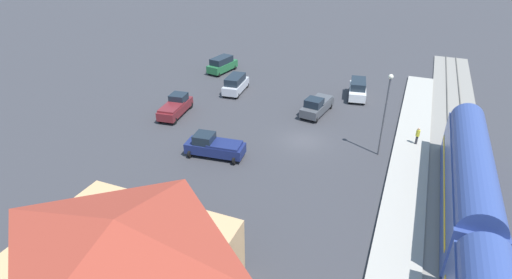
{
  "coord_description": "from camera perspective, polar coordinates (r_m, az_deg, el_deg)",
  "views": [
    {
      "loc": [
        -8.84,
        34.14,
        19.2
      ],
      "look_at": [
        3.76,
        3.25,
        1.0
      ],
      "focal_mm": 28.21,
      "sensor_mm": 36.0,
      "label": 1
    }
  ],
  "objects": [
    {
      "name": "station_building",
      "position": [
        23.98,
        -18.46,
        -15.8
      ],
      "size": [
        11.54,
        9.56,
        5.77
      ],
      "color": "tan",
      "rests_on": "ground"
    },
    {
      "name": "suv_green",
      "position": [
        58.62,
        -4.83,
        10.57
      ],
      "size": [
        2.83,
        5.18,
        2.22
      ],
      "color": "#236638",
      "rests_on": "ground"
    },
    {
      "name": "suv_silver",
      "position": [
        51.09,
        -2.92,
        7.88
      ],
      "size": [
        2.39,
        5.05,
        2.22
      ],
      "color": "silver",
      "rests_on": "ground"
    },
    {
      "name": "ground_plane",
      "position": [
        40.15,
        6.73,
        -0.17
      ],
      "size": [
        200.0,
        200.0,
        0.0
      ],
      "primitive_type": "plane",
      "color": "#38383D"
    },
    {
      "name": "light_pole_near_platform",
      "position": [
        37.09,
        17.95,
        4.53
      ],
      "size": [
        0.44,
        0.44,
        7.85
      ],
      "color": "#515156",
      "rests_on": "ground"
    },
    {
      "name": "pedestrian_on_platform",
      "position": [
        41.23,
        21.94,
        0.62
      ],
      "size": [
        0.36,
        0.36,
        1.71
      ],
      "color": "#333338",
      "rests_on": "platform"
    },
    {
      "name": "pickup_navy",
      "position": [
        37.04,
        -5.98,
        -0.94
      ],
      "size": [
        5.58,
        2.95,
        2.14
      ],
      "color": "navy",
      "rests_on": "ground"
    },
    {
      "name": "platform",
      "position": [
        39.11,
        20.94,
        -2.63
      ],
      "size": [
        3.2,
        46.0,
        0.3
      ],
      "color": "#A8A399",
      "rests_on": "ground"
    },
    {
      "name": "railway_track",
      "position": [
        39.46,
        26.66,
        -3.73
      ],
      "size": [
        4.8,
        70.0,
        0.3
      ],
      "color": "gray",
      "rests_on": "ground"
    },
    {
      "name": "pickup_charcoal",
      "position": [
        45.59,
        8.63,
        4.78
      ],
      "size": [
        2.71,
        5.63,
        2.14
      ],
      "color": "#47494F",
      "rests_on": "ground"
    },
    {
      "name": "pickup_maroon",
      "position": [
        45.75,
        -11.33,
        4.62
      ],
      "size": [
        2.6,
        5.6,
        2.14
      ],
      "color": "maroon",
      "rests_on": "ground"
    },
    {
      "name": "suv_white",
      "position": [
        50.96,
        14.22,
        6.97
      ],
      "size": [
        2.73,
        5.15,
        2.22
      ],
      "color": "white",
      "rests_on": "ground"
    }
  ]
}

